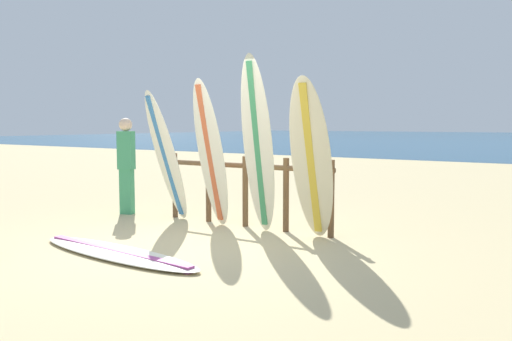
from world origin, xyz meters
The scene contains 8 objects.
ground_plane centered at (0.00, 0.00, 0.00)m, with size 120.00×120.00×0.00m, color #CCB784.
surfboard_rack centered at (-0.19, 1.58, 0.68)m, with size 3.06×0.09×1.11m.
surfboard_leaning_far_left centered at (-1.49, 1.19, 1.08)m, with size 0.64×0.85×2.15m.
surfboard_leaning_left centered at (-0.59, 1.22, 1.15)m, with size 0.64×0.64×2.30m.
surfboard_leaning_center_left centered at (0.31, 1.19, 1.29)m, with size 0.54×0.68×2.59m.
surfboard_leaning_center centered at (1.19, 1.17, 1.12)m, with size 0.68×0.89×2.24m.
surfboard_lying_on_sand centered at (-0.44, -0.82, 0.04)m, with size 2.83×0.79×0.08m.
beachgoer_standing centered at (-2.60, 1.34, 0.94)m, with size 0.31×0.25×1.71m.
Camera 1 is at (4.54, -5.15, 1.61)m, focal length 37.20 mm.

